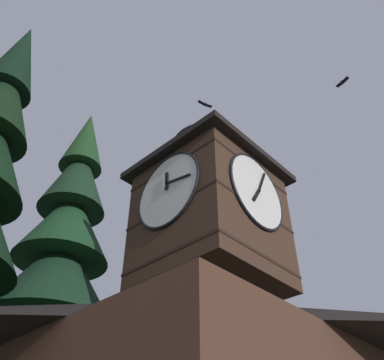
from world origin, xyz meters
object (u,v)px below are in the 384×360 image
Objects in this scene: flying_bird_low at (342,82)px; clock_tower at (210,211)px; flying_bird_high at (205,104)px; pine_tree_behind at (48,316)px.

clock_tower is at bearing -67.79° from flying_bird_low.
flying_bird_high is 1.21× the size of flying_bird_low.
flying_bird_low is at bearing 111.80° from flying_bird_high.
clock_tower is 10.22× the size of flying_bird_high.
flying_bird_low is (-2.18, 5.34, 4.80)m from clock_tower.
clock_tower is 0.41× the size of pine_tree_behind.
flying_bird_low is (-2.17, 5.43, -1.11)m from flying_bird_high.
pine_tree_behind is 24.69× the size of flying_bird_high.
flying_bird_high is (-0.01, -0.09, 5.91)m from clock_tower.
flying_bird_low reaches higher than clock_tower.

